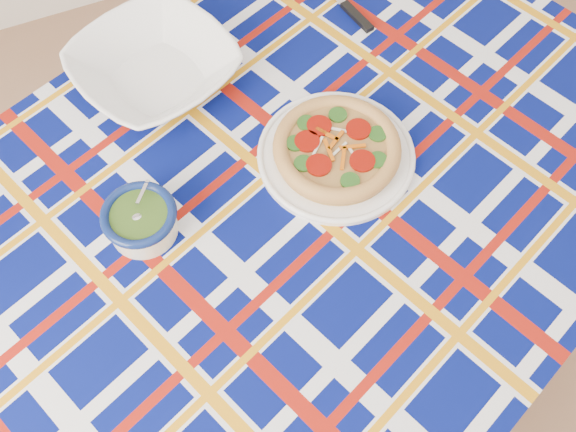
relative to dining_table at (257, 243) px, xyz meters
name	(u,v)px	position (x,y,z in m)	size (l,w,h in m)	color
dining_table	(257,243)	(0.00, 0.00, 0.00)	(2.02, 1.67, 0.81)	brown
tablecloth	(257,237)	(0.00, 0.00, 0.03)	(1.77, 1.12, 0.12)	#040D56
main_focaccia_plate	(337,148)	(0.20, 0.07, 0.12)	(0.32, 0.32, 0.06)	#A37439
pesto_bowl	(140,219)	(-0.19, 0.07, 0.12)	(0.14, 0.14, 0.08)	#223C10
serving_bowl	(155,68)	(-0.06, 0.40, 0.12)	(0.32, 0.32, 0.08)	white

